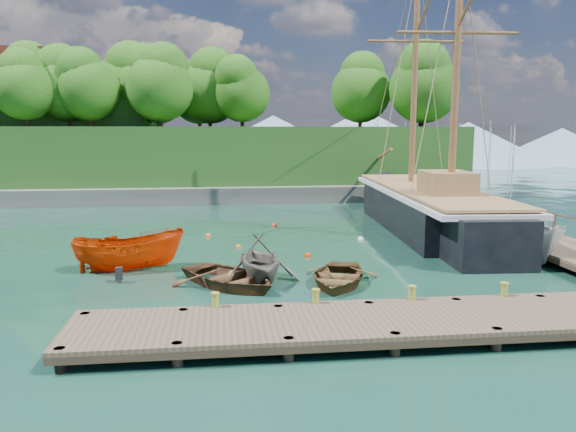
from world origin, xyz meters
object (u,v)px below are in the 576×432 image
Objects in this scene: rowboat_2 at (338,284)px; schooner at (428,212)px; rowboat_0 at (230,286)px; motorboat_orange at (130,270)px; rowboat_1 at (259,280)px; cabin_boat_white at (528,259)px.

rowboat_2 is 13.12m from schooner.
rowboat_0 is 5.06m from motorboat_orange.
rowboat_0 is 1.10× the size of rowboat_2.
schooner is at bearing 35.98° from rowboat_1.
rowboat_0 is 0.97× the size of motorboat_orange.
rowboat_1 reaches higher than motorboat_orange.
rowboat_0 is 13.80m from cabin_boat_white.
rowboat_1 is 14.37m from schooner.
rowboat_1 is at bearing -125.04° from motorboat_orange.
cabin_boat_white is at bearing -72.34° from schooner.
rowboat_2 is at bearing -42.53° from rowboat_0.
schooner is at bearing -75.60° from motorboat_orange.
rowboat_2 is (2.91, -0.88, 0.00)m from rowboat_1.
motorboat_orange is 17.57m from cabin_boat_white.
motorboat_orange is (-5.22, 2.33, 0.00)m from rowboat_1.
schooner is (15.70, 7.45, 1.06)m from motorboat_orange.
rowboat_0 is at bearing -156.52° from cabin_boat_white.
rowboat_0 is at bearing -137.37° from motorboat_orange.
rowboat_1 is at bearing -133.19° from schooner.
rowboat_1 is 5.71m from motorboat_orange.
rowboat_0 is 0.17× the size of schooner.
rowboat_0 is at bearing -163.86° from rowboat_2.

